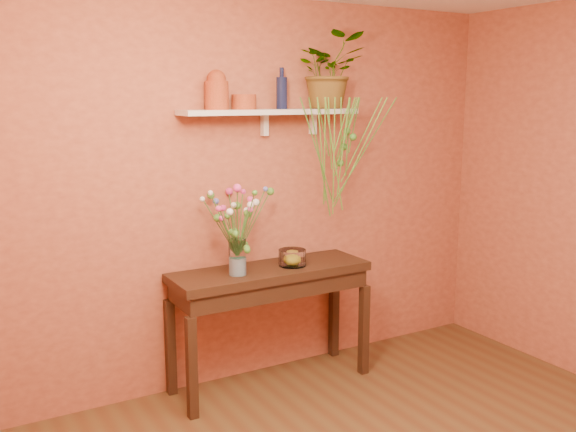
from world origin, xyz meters
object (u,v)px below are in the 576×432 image
Objects in this scene: glass_vase at (237,260)px; spider_plant at (330,71)px; blue_bottle at (282,92)px; glass_bowl at (292,258)px; sideboard at (270,285)px; bouquet at (237,213)px; terracotta_jug at (217,91)px.

spider_plant is at bearing 11.92° from glass_vase.
spider_plant is at bearing -1.35° from blue_bottle.
sideboard is at bearing 169.85° from glass_bowl.
spider_plant is 1.25m from bouquet.
bouquet is at bearing -179.54° from glass_bowl.
glass_bowl is (0.43, 0.02, -0.05)m from glass_vase.
blue_bottle is at bearing 178.65° from spider_plant.
spider_plant is (0.88, -0.00, 0.14)m from terracotta_jug.
bouquet is 0.56m from glass_bowl.
sideboard is 2.57× the size of bouquet.
glass_bowl is (0.48, -0.16, -1.15)m from terracotta_jug.
terracotta_jug is at bearing 161.73° from glass_bowl.
glass_bowl is at bearing -18.27° from terracotta_jug.
glass_vase is (-0.44, -0.18, -1.10)m from blue_bottle.
blue_bottle is 1.47× the size of glass_bowl.
spider_plant is 1.51m from glass_vase.
spider_plant is at bearing 10.97° from bouquet.
terracotta_jug is 0.49m from blue_bottle.
terracotta_jug is at bearing -179.24° from blue_bottle.
terracotta_jug is at bearing 109.27° from bouquet.
sideboard is 0.24m from glass_bowl.
sideboard is at bearing 6.92° from bouquet.
blue_bottle reaches higher than glass_vase.
blue_bottle is 0.52× the size of bouquet.
glass_bowl is at bearing 2.60° from glass_vase.
sideboard is at bearing 10.01° from glass_vase.
glass_bowl is (-0.40, -0.16, -1.30)m from spider_plant.
bouquet is (0.06, -0.16, -0.79)m from terracotta_jug.
blue_bottle is (0.49, 0.01, -0.01)m from terracotta_jug.
bouquet is (0.01, 0.02, 0.31)m from glass_vase.
glass_bowl is at bearing -158.64° from spider_plant.
bouquet is at bearing -169.03° from spider_plant.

